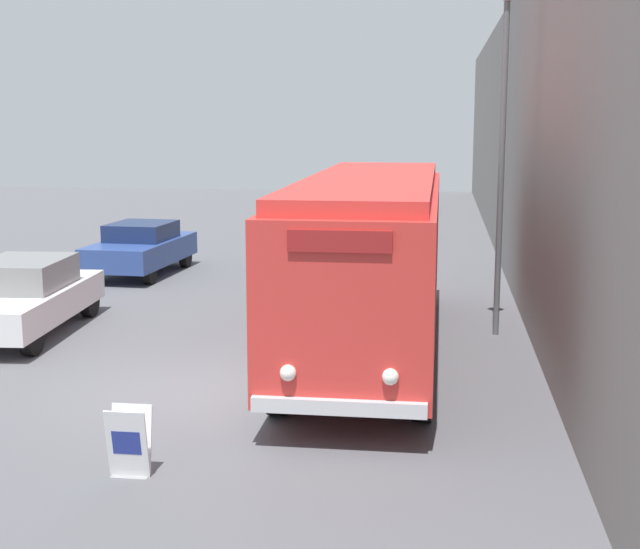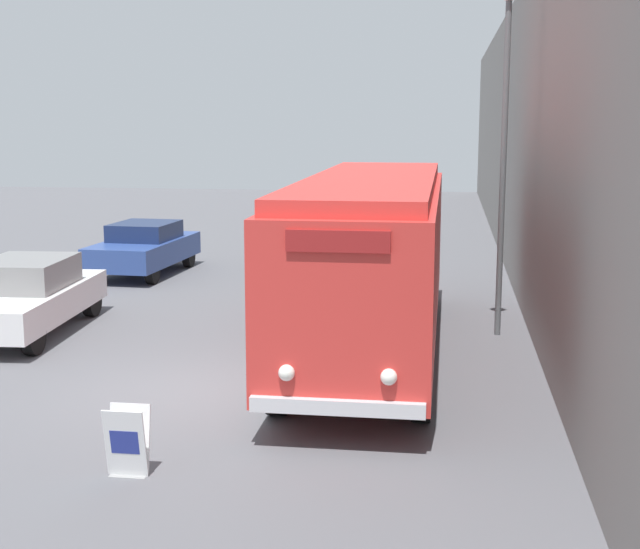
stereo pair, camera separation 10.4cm
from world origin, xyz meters
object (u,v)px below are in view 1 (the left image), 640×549
object	(u,v)px
vintage_bus	(371,254)
sign_board	(129,443)
parked_car_mid	(141,248)
streetlamp	(503,114)
parked_car_near	(23,296)

from	to	relation	value
vintage_bus	sign_board	xyz separation A→B (m)	(-2.45, -6.30, -1.44)
vintage_bus	parked_car_mid	world-z (taller)	vintage_bus
streetlamp	parked_car_mid	distance (m)	11.71
streetlamp	parked_car_near	distance (m)	10.27
sign_board	parked_car_near	bearing A→B (deg)	124.36
vintage_bus	parked_car_near	xyz separation A→B (m)	(-7.09, 0.49, -1.10)
sign_board	parked_car_near	distance (m)	8.23
parked_car_near	parked_car_mid	bearing A→B (deg)	85.88
parked_car_near	parked_car_mid	distance (m)	7.04
sign_board	parked_car_mid	xyz separation A→B (m)	(-4.58, 13.82, 0.33)
sign_board	parked_car_near	size ratio (longest dim) A/B	0.18
sign_board	parked_car_near	xyz separation A→B (m)	(-4.64, 6.79, 0.34)
vintage_bus	streetlamp	distance (m)	3.91
streetlamp	parked_car_mid	xyz separation A→B (m)	(-9.46, 5.83, -3.67)
sign_board	streetlamp	bearing A→B (deg)	58.58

